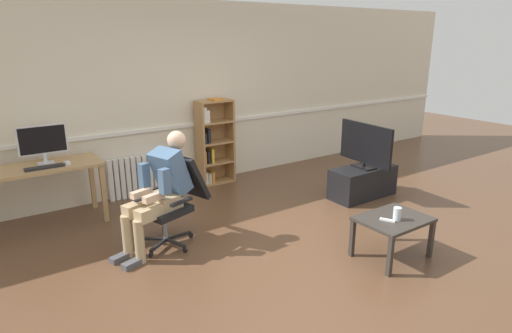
{
  "coord_description": "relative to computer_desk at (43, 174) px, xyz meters",
  "views": [
    {
      "loc": [
        -2.65,
        -3.2,
        2.18
      ],
      "look_at": [
        0.15,
        0.85,
        0.7
      ],
      "focal_mm": 30.2,
      "sensor_mm": 36.0,
      "label": 1
    }
  ],
  "objects": [
    {
      "name": "spare_remote",
      "position": [
        2.64,
        -2.86,
        -0.2
      ],
      "size": [
        0.1,
        0.15,
        0.02
      ],
      "primitive_type": "cube",
      "rotation": [
        0.0,
        0.0,
        0.45
      ],
      "color": "white",
      "rests_on": "coffee_table"
    },
    {
      "name": "ground_plane",
      "position": [
        1.98,
        -2.15,
        -0.65
      ],
      "size": [
        18.0,
        18.0,
        0.0
      ],
      "primitive_type": "plane",
      "color": "brown"
    },
    {
      "name": "person_seated",
      "position": [
        0.91,
        -1.28,
        0.01
      ],
      "size": [
        0.97,
        0.58,
        1.23
      ],
      "rotation": [
        0.0,
        0.0,
        -1.26
      ],
      "color": "tan",
      "rests_on": "ground_plane"
    },
    {
      "name": "coffee_table",
      "position": [
        2.75,
        -2.84,
        -0.27
      ],
      "size": [
        0.7,
        0.54,
        0.43
      ],
      "color": "#332D28",
      "rests_on": "ground_plane"
    },
    {
      "name": "back_wall",
      "position": [
        1.98,
        0.5,
        0.7
      ],
      "size": [
        12.0,
        0.13,
        2.7
      ],
      "color": "beige",
      "rests_on": "ground_plane"
    },
    {
      "name": "bookshelf",
      "position": [
        2.42,
        0.29,
        -0.01
      ],
      "size": [
        0.55,
        0.29,
        1.31
      ],
      "color": "#AD7F4C",
      "rests_on": "ground_plane"
    },
    {
      "name": "computer_desk",
      "position": [
        0.0,
        0.0,
        0.0
      ],
      "size": [
        1.27,
        0.61,
        0.76
      ],
      "color": "tan",
      "rests_on": "ground_plane"
    },
    {
      "name": "tv_screen",
      "position": [
        3.85,
        -1.46,
        0.11
      ],
      "size": [
        0.22,
        0.93,
        0.62
      ],
      "rotation": [
        0.0,
        0.0,
        1.51
      ],
      "color": "black",
      "rests_on": "tv_stand"
    },
    {
      "name": "tv_stand",
      "position": [
        3.85,
        -1.46,
        -0.43
      ],
      "size": [
        0.98,
        0.43,
        0.43
      ],
      "color": "black",
      "rests_on": "ground_plane"
    },
    {
      "name": "imac_monitor",
      "position": [
        0.05,
        0.08,
        0.38
      ],
      "size": [
        0.54,
        0.14,
        0.46
      ],
      "color": "silver",
      "rests_on": "computer_desk"
    },
    {
      "name": "computer_mouse",
      "position": [
        0.25,
        -0.12,
        0.13
      ],
      "size": [
        0.06,
        0.1,
        0.03
      ],
      "primitive_type": "cube",
      "color": "white",
      "rests_on": "computer_desk"
    },
    {
      "name": "keyboard",
      "position": [
        0.0,
        -0.14,
        0.12
      ],
      "size": [
        0.41,
        0.12,
        0.02
      ],
      "primitive_type": "cube",
      "color": "black",
      "rests_on": "computer_desk"
    },
    {
      "name": "drinking_glass",
      "position": [
        2.73,
        -2.9,
        -0.14
      ],
      "size": [
        0.08,
        0.08,
        0.13
      ],
      "primitive_type": "cylinder",
      "color": "silver",
      "rests_on": "coffee_table"
    },
    {
      "name": "office_chair",
      "position": [
        1.1,
        -1.22,
        -0.12
      ],
      "size": [
        0.84,
        0.68,
        0.96
      ],
      "rotation": [
        0.0,
        0.0,
        -1.26
      ],
      "color": "black",
      "rests_on": "ground_plane"
    },
    {
      "name": "radiator",
      "position": [
        1.19,
        0.39,
        -0.35
      ],
      "size": [
        0.71,
        0.08,
        0.58
      ],
      "color": "white",
      "rests_on": "ground_plane"
    }
  ]
}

